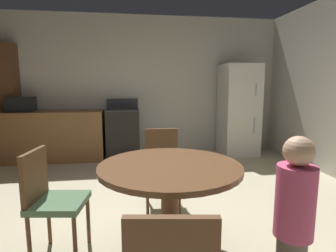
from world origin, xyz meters
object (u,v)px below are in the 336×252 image
object	(u,v)px
refrigerator	(239,110)
microwave	(21,104)
chair_west	(50,196)
chair_north	(162,163)
oven_range	(123,133)
person_child	(293,223)
dining_table	(170,185)

from	to	relation	value
refrigerator	microwave	world-z (taller)	refrigerator
refrigerator	chair_west	distance (m)	4.04
chair_north	chair_west	distance (m)	1.27
oven_range	microwave	distance (m)	1.85
refrigerator	chair_west	size ratio (longest dim) A/B	2.02
chair_north	oven_range	bearing A→B (deg)	-164.37
oven_range	refrigerator	distance (m)	2.29
refrigerator	microwave	size ratio (longest dim) A/B	4.00
microwave	person_child	size ratio (longest dim) A/B	0.40
oven_range	microwave	xyz separation A→B (m)	(-1.76, -0.00, 0.56)
chair_west	refrigerator	bearing A→B (deg)	54.80
chair_west	chair_north	bearing A→B (deg)	47.46
refrigerator	dining_table	xyz separation A→B (m)	(-1.83, -3.06, -0.28)
person_child	dining_table	bearing A→B (deg)	0.00
refrigerator	person_child	distance (m)	3.92
oven_range	person_child	world-z (taller)	oven_range
person_child	chair_west	bearing A→B (deg)	19.60
dining_table	person_child	bearing A→B (deg)	-46.59
chair_west	person_child	size ratio (longest dim) A/B	0.80
dining_table	chair_west	size ratio (longest dim) A/B	1.28
chair_west	microwave	bearing A→B (deg)	121.00
chair_west	oven_range	bearing A→B (deg)	88.49
oven_range	dining_table	size ratio (longest dim) A/B	0.99
microwave	dining_table	xyz separation A→B (m)	(2.18, -3.11, -0.43)
microwave	chair_west	xyz separation A→B (m)	(1.25, -2.98, -0.53)
refrigerator	chair_west	xyz separation A→B (m)	(-2.76, -2.93, -0.38)
chair_north	person_child	distance (m)	1.70
chair_north	chair_west	world-z (taller)	same
dining_table	chair_west	xyz separation A→B (m)	(-0.93, 0.13, -0.09)
dining_table	person_child	world-z (taller)	person_child
oven_range	refrigerator	size ratio (longest dim) A/B	0.62
refrigerator	chair_north	xyz separation A→B (m)	(-1.78, -2.12, -0.38)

